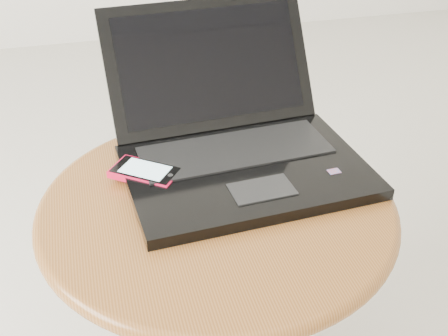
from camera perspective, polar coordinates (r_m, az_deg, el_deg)
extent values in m
cylinder|color=brown|center=(1.03, -0.61, -13.16)|extent=(0.09, 0.09, 0.39)
cylinder|color=brown|center=(0.90, -0.69, -3.82)|extent=(0.53, 0.53, 0.03)
torus|color=brown|center=(0.90, -0.69, -3.82)|extent=(0.56, 0.56, 0.03)
cube|color=black|center=(0.94, 2.22, -0.36)|extent=(0.40, 0.29, 0.02)
cube|color=black|center=(0.97, 1.14, 1.83)|extent=(0.33, 0.14, 0.00)
cube|color=black|center=(0.88, 3.81, -2.12)|extent=(0.10, 0.06, 0.00)
cube|color=red|center=(0.93, 10.92, -0.33)|extent=(0.02, 0.02, 0.00)
cube|color=black|center=(1.05, -1.40, 10.28)|extent=(0.38, 0.15, 0.21)
cube|color=black|center=(1.04, -1.33, 10.32)|extent=(0.34, 0.12, 0.17)
cube|color=black|center=(0.95, -6.16, -0.44)|extent=(0.13, 0.12, 0.01)
cube|color=#B3003F|center=(0.97, -9.03, 0.50)|extent=(0.04, 0.05, 0.00)
cube|color=red|center=(0.93, -7.84, -0.48)|extent=(0.12, 0.11, 0.01)
cube|color=black|center=(0.93, -7.87, -0.17)|extent=(0.11, 0.10, 0.00)
cube|color=silver|center=(0.92, -7.87, -0.12)|extent=(0.09, 0.08, 0.00)
cylinder|color=black|center=(0.91, -5.38, -0.71)|extent=(0.01, 0.01, 0.00)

